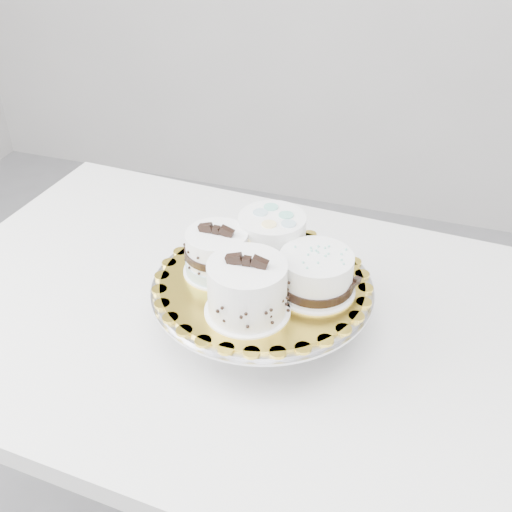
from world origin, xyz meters
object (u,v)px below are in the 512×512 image
(table, at_px, (241,352))
(cake_banded, at_px, (217,254))
(cake_stand, at_px, (262,298))
(cake_dots, at_px, (272,237))
(cake_board, at_px, (262,282))
(cake_ribbon, at_px, (317,275))
(cake_swirl, at_px, (247,290))

(table, xyz_separation_m, cake_banded, (-0.03, -0.03, 0.22))
(cake_stand, bearing_deg, cake_banded, 178.20)
(cake_banded, distance_m, cake_dots, 0.09)
(cake_board, xyz_separation_m, cake_banded, (-0.07, 0.00, 0.03))
(cake_banded, xyz_separation_m, cake_ribbon, (0.15, 0.00, -0.00))
(cake_banded, bearing_deg, cake_ribbon, 1.27)
(cake_stand, relative_size, cake_ribbon, 2.51)
(table, bearing_deg, cake_ribbon, -7.55)
(table, xyz_separation_m, cake_ribbon, (0.13, -0.02, 0.21))
(cake_ribbon, bearing_deg, cake_swirl, -118.47)
(table, bearing_deg, cake_stand, -27.50)
(cake_dots, bearing_deg, cake_banded, -128.50)
(cake_stand, xyz_separation_m, cake_banded, (-0.07, 0.00, 0.07))
(table, distance_m, cake_stand, 0.16)
(table, relative_size, cake_dots, 9.11)
(cake_banded, height_order, cake_dots, cake_banded)
(table, relative_size, cake_board, 3.72)
(cake_board, relative_size, cake_dots, 2.45)
(cake_banded, relative_size, cake_ribbon, 0.79)
(cake_board, relative_size, cake_banded, 2.91)
(cake_stand, bearing_deg, cake_board, 0.00)
(cake_board, bearing_deg, table, 149.11)
(cake_banded, bearing_deg, cake_swirl, -44.74)
(cake_swirl, bearing_deg, cake_stand, 88.09)
(cake_dots, height_order, cake_ribbon, cake_dots)
(cake_stand, bearing_deg, cake_ribbon, 2.38)
(cake_banded, height_order, cake_ribbon, cake_banded)
(cake_board, height_order, cake_dots, cake_dots)
(cake_ribbon, bearing_deg, table, -173.67)
(cake_dots, xyz_separation_m, cake_ribbon, (0.09, -0.06, -0.01))
(cake_stand, relative_size, cake_swirl, 2.75)
(table, height_order, cake_stand, cake_stand)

